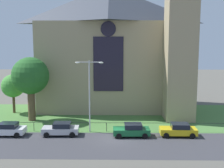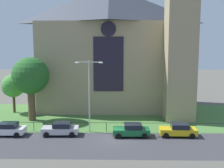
% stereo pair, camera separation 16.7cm
% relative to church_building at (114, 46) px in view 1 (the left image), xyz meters
% --- Properties ---
extents(ground, '(160.00, 160.00, 0.00)m').
position_rel_church_building_xyz_m(ground, '(0.18, -5.88, -10.27)').
color(ground, '#56544C').
extents(road_asphalt, '(120.00, 8.00, 0.01)m').
position_rel_church_building_xyz_m(road_asphalt, '(0.18, -17.88, -10.27)').
color(road_asphalt, '#38383D').
rests_on(road_asphalt, ground).
extents(grass_verge, '(120.00, 20.00, 0.01)m').
position_rel_church_building_xyz_m(grass_verge, '(0.18, -7.88, -10.27)').
color(grass_verge, '#477538').
rests_on(grass_verge, ground).
extents(church_building, '(23.20, 16.20, 26.00)m').
position_rel_church_building_xyz_m(church_building, '(0.00, 0.00, 0.00)').
color(church_building, tan).
rests_on(church_building, ground).
extents(iron_railing, '(35.75, 0.07, 1.13)m').
position_rel_church_building_xyz_m(iron_railing, '(-0.77, -13.38, -9.29)').
color(iron_railing, black).
rests_on(iron_railing, ground).
extents(tree_left_far, '(3.55, 3.55, 6.01)m').
position_rel_church_building_xyz_m(tree_left_far, '(-15.58, -3.97, -6.07)').
color(tree_left_far, '#4C3823').
rests_on(tree_left_far, ground).
extents(tree_left_near, '(5.11, 5.11, 8.88)m').
position_rel_church_building_xyz_m(tree_left_near, '(-11.43, -8.40, -4.09)').
color(tree_left_near, brown).
rests_on(tree_left_near, ground).
extents(streetlamp_near, '(3.37, 0.26, 8.69)m').
position_rel_church_building_xyz_m(streetlamp_near, '(-2.81, -13.48, -4.78)').
color(streetlamp_near, '#B2B2B7').
rests_on(streetlamp_near, ground).
extents(parked_car_white, '(4.20, 2.03, 1.51)m').
position_rel_church_building_xyz_m(parked_car_white, '(-12.32, -15.06, -9.53)').
color(parked_car_white, silver).
rests_on(parked_car_white, ground).
extents(parked_car_silver, '(4.27, 2.16, 1.51)m').
position_rel_church_building_xyz_m(parked_car_silver, '(-6.07, -14.84, -9.53)').
color(parked_car_silver, '#B7B7BC').
rests_on(parked_car_silver, ground).
extents(parked_car_green, '(4.25, 2.11, 1.51)m').
position_rel_church_building_xyz_m(parked_car_green, '(2.21, -15.13, -9.53)').
color(parked_car_green, '#196033').
rests_on(parked_car_green, ground).
extents(parked_car_yellow, '(4.24, 2.11, 1.51)m').
position_rel_church_building_xyz_m(parked_car_yellow, '(7.63, -14.95, -9.53)').
color(parked_car_yellow, gold).
rests_on(parked_car_yellow, ground).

